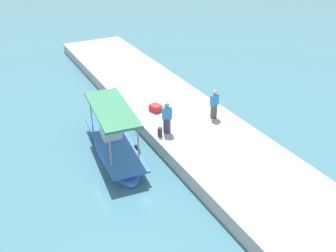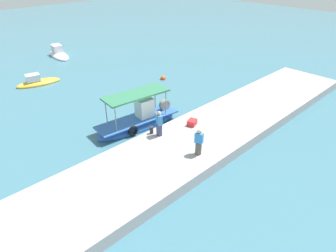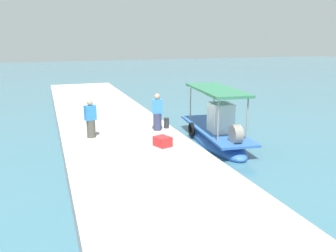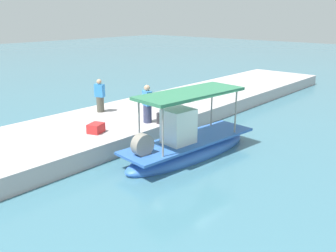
# 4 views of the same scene
# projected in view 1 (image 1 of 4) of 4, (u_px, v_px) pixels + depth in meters

# --- Properties ---
(ground_plane) EXTENTS (120.00, 120.00, 0.00)m
(ground_plane) POSITION_uv_depth(u_px,v_px,m) (120.00, 157.00, 18.90)
(ground_plane) COLOR #3F7182
(dock_quay) EXTENTS (36.00, 5.16, 0.72)m
(dock_quay) POSITION_uv_depth(u_px,v_px,m) (196.00, 131.00, 20.52)
(dock_quay) COLOR #B4ABAD
(dock_quay) RESTS_ON ground_plane
(main_fishing_boat) EXTENTS (6.41, 2.34, 2.93)m
(main_fishing_boat) POSITION_uv_depth(u_px,v_px,m) (114.00, 145.00, 19.09)
(main_fishing_boat) COLOR blue
(main_fishing_boat) RESTS_ON ground_plane
(fisherman_near_bollard) EXTENTS (0.48, 0.54, 1.70)m
(fisherman_near_bollard) POSITION_uv_depth(u_px,v_px,m) (167.00, 119.00, 19.30)
(fisherman_near_bollard) COLOR #373D5E
(fisherman_near_bollard) RESTS_ON dock_quay
(fisherman_by_crate) EXTENTS (0.46, 0.52, 1.64)m
(fisherman_by_crate) POSITION_uv_depth(u_px,v_px,m) (214.00, 105.00, 20.75)
(fisherman_by_crate) COLOR #504F43
(fisherman_by_crate) RESTS_ON dock_quay
(mooring_bollard) EXTENTS (0.24, 0.24, 0.49)m
(mooring_bollard) POSITION_uv_depth(u_px,v_px,m) (160.00, 132.00, 19.18)
(mooring_bollard) COLOR #2D2D33
(mooring_bollard) RESTS_ON dock_quay
(cargo_crate) EXTENTS (0.78, 0.70, 0.38)m
(cargo_crate) POSITION_uv_depth(u_px,v_px,m) (156.00, 108.00, 21.71)
(cargo_crate) COLOR red
(cargo_crate) RESTS_ON dock_quay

